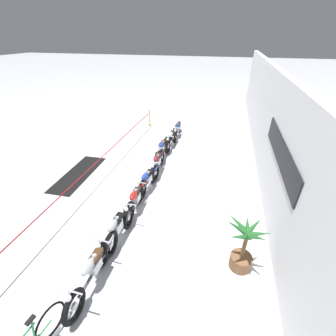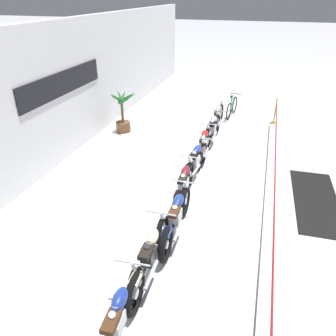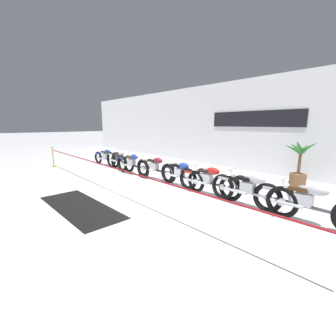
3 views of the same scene
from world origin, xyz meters
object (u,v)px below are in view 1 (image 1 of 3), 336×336
motorcycle_cream_1 (171,139)px  motorcycle_maroon_3 (157,163)px  motorcycle_red_5 (136,200)px  motorcycle_silver_6 (116,229)px  stanchion_far_left (119,143)px  potted_palm_left_of_row (244,247)px  motorcycle_blue_2 (162,149)px  floor_banner (79,174)px  motorcycle_silver_7 (94,269)px  motorcycle_blue_0 (177,130)px  motorcycle_blue_4 (147,181)px

motorcycle_cream_1 → motorcycle_maroon_3: size_ratio=1.04×
motorcycle_cream_1 → motorcycle_maroon_3: bearing=0.5°
motorcycle_cream_1 → motorcycle_red_5: 5.34m
motorcycle_silver_6 → stanchion_far_left: bearing=-156.6°
motorcycle_red_5 → potted_palm_left_of_row: bearing=67.6°
motorcycle_blue_2 → motorcycle_red_5: size_ratio=1.03×
motorcycle_silver_6 → floor_banner: size_ratio=0.77×
potted_palm_left_of_row → stanchion_far_left: potted_palm_left_of_row is taller
motorcycle_silver_6 → motorcycle_silver_7: (1.32, 0.03, -0.01)m
motorcycle_cream_1 → motorcycle_blue_2: motorcycle_cream_1 is taller
motorcycle_cream_1 → stanchion_far_left: bearing=-50.9°
motorcycle_red_5 → motorcycle_blue_0: bearing=180.0°
motorcycle_cream_1 → motorcycle_blue_2: (1.34, -0.15, -0.02)m
motorcycle_cream_1 → floor_banner: motorcycle_cream_1 is taller
motorcycle_blue_2 → motorcycle_blue_4: size_ratio=1.04×
motorcycle_silver_6 → potted_palm_left_of_row: potted_palm_left_of_row is taller
motorcycle_maroon_3 → potted_palm_left_of_row: (4.05, 3.47, 0.31)m
motorcycle_cream_1 → motorcycle_maroon_3: (2.72, 0.02, -0.02)m
motorcycle_cream_1 → motorcycle_red_5: motorcycle_cream_1 is taller
motorcycle_blue_2 → motorcycle_silver_7: motorcycle_blue_2 is taller
motorcycle_silver_7 → motorcycle_maroon_3: bearing=179.7°
motorcycle_cream_1 → floor_banner: 5.03m
motorcycle_silver_7 → stanchion_far_left: stanchion_far_left is taller
motorcycle_blue_0 → potted_palm_left_of_row: 8.92m
motorcycle_silver_6 → motorcycle_silver_7: 1.32m
motorcycle_blue_4 → motorcycle_silver_6: (2.62, -0.06, 0.01)m
potted_palm_left_of_row → motorcycle_maroon_3: bearing=-139.4°
motorcycle_blue_4 → motorcycle_red_5: (1.21, -0.01, 0.00)m
motorcycle_silver_6 → stanchion_far_left: stanchion_far_left is taller
motorcycle_blue_0 → stanchion_far_left: bearing=-34.5°
potted_palm_left_of_row → motorcycle_blue_4: bearing=-127.3°
motorcycle_red_5 → floor_banner: 3.78m
floor_banner → motorcycle_blue_0: bearing=144.9°
motorcycle_blue_2 → motorcycle_blue_4: 2.81m
motorcycle_blue_4 → motorcycle_silver_7: 3.94m
motorcycle_red_5 → motorcycle_silver_6: size_ratio=0.95×
motorcycle_cream_1 → stanchion_far_left: 2.83m
motorcycle_maroon_3 → floor_banner: bearing=-73.6°
motorcycle_red_5 → floor_banner: (-1.63, -3.38, -0.46)m
motorcycle_silver_7 → motorcycle_blue_2: bearing=-178.7°
floor_banner → motorcycle_silver_7: bearing=35.9°
motorcycle_blue_0 → floor_banner: (5.15, -3.38, -0.45)m
motorcycle_maroon_3 → stanchion_far_left: stanchion_far_left is taller
motorcycle_blue_0 → motorcycle_cream_1: motorcycle_cream_1 is taller
motorcycle_blue_0 → motorcycle_silver_6: bearing=-0.4°
motorcycle_cream_1 → motorcycle_silver_6: bearing=-0.3°
motorcycle_red_5 → motorcycle_blue_2: bearing=-177.5°
motorcycle_blue_0 → motorcycle_blue_2: motorcycle_blue_2 is taller
motorcycle_maroon_3 → floor_banner: motorcycle_maroon_3 is taller
motorcycle_silver_6 → floor_banner: motorcycle_silver_6 is taller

